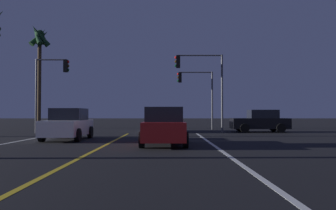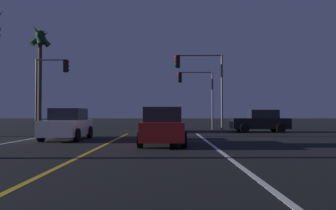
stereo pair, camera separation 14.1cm
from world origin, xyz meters
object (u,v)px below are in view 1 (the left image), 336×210
(traffic_light_near_right, at_px, (199,75))
(palm_tree_left_far, at_px, (39,47))
(car_lead_same_lane, at_px, (164,127))
(car_ahead_far, at_px, (167,121))
(traffic_light_near_left, at_px, (52,78))
(traffic_light_far_right, at_px, (195,86))
(car_oncoming, at_px, (68,125))
(car_crossing_side, at_px, (260,121))

(traffic_light_near_right, height_order, palm_tree_left_far, palm_tree_left_far)
(car_lead_same_lane, xyz_separation_m, car_ahead_far, (0.11, 11.20, 0.00))
(car_lead_same_lane, relative_size, car_ahead_far, 1.00)
(car_lead_same_lane, height_order, traffic_light_near_right, traffic_light_near_right)
(traffic_light_near_left, xyz_separation_m, traffic_light_far_right, (10.79, 5.50, -0.13))
(car_lead_same_lane, xyz_separation_m, traffic_light_near_left, (-8.22, 9.26, 3.13))
(traffic_light_near_left, relative_size, traffic_light_far_right, 1.05)
(traffic_light_near_right, bearing_deg, car_oncoming, 38.60)
(car_crossing_side, bearing_deg, traffic_light_far_right, -39.94)
(car_oncoming, xyz_separation_m, car_lead_same_lane, (5.22, -3.13, 0.00))
(car_oncoming, height_order, palm_tree_left_far, palm_tree_left_far)
(traffic_light_near_left, bearing_deg, car_crossing_side, 5.79)
(traffic_light_near_right, bearing_deg, car_ahead_far, -39.45)
(car_crossing_side, distance_m, traffic_light_far_right, 6.82)
(car_crossing_side, xyz_separation_m, traffic_light_near_left, (-15.48, -1.57, 3.13))
(car_oncoming, distance_m, car_ahead_far, 9.67)
(traffic_light_near_left, bearing_deg, car_oncoming, -63.87)
(traffic_light_near_right, bearing_deg, traffic_light_near_left, 0.00)
(traffic_light_near_right, bearing_deg, car_lead_same_lane, 75.11)
(car_oncoming, distance_m, traffic_light_near_left, 7.51)
(car_ahead_far, height_order, car_crossing_side, same)
(car_ahead_far, relative_size, palm_tree_left_far, 0.43)
(car_oncoming, distance_m, palm_tree_left_far, 17.30)
(car_lead_same_lane, height_order, palm_tree_left_far, palm_tree_left_far)
(traffic_light_far_right, distance_m, palm_tree_left_far, 15.50)
(traffic_light_near_left, relative_size, palm_tree_left_far, 0.54)
(traffic_light_near_right, bearing_deg, traffic_light_far_right, -91.04)
(car_oncoming, relative_size, car_ahead_far, 1.00)
(car_ahead_far, relative_size, traffic_light_near_right, 0.76)
(traffic_light_near_right, bearing_deg, palm_tree_left_far, -28.81)
(car_oncoming, xyz_separation_m, palm_tree_left_far, (-6.96, 14.18, 7.04))
(car_ahead_far, height_order, traffic_light_far_right, traffic_light_far_right)
(traffic_light_far_right, bearing_deg, palm_tree_left_far, -9.82)
(car_lead_same_lane, height_order, car_ahead_far, same)
(car_oncoming, relative_size, traffic_light_near_right, 0.76)
(car_lead_same_lane, relative_size, traffic_light_near_right, 0.76)
(traffic_light_far_right, relative_size, palm_tree_left_far, 0.51)
(car_crossing_side, xyz_separation_m, traffic_light_far_right, (-4.69, 3.93, 3.00))
(traffic_light_far_right, bearing_deg, traffic_light_near_left, 27.02)
(traffic_light_near_left, bearing_deg, traffic_light_near_right, 0.00)
(traffic_light_near_left, distance_m, traffic_light_far_right, 12.11)
(car_oncoming, height_order, car_crossing_side, same)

